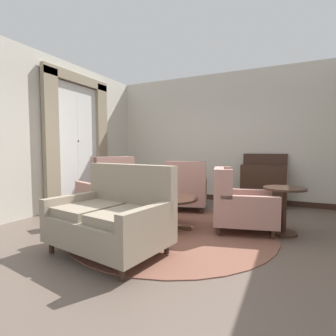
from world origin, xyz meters
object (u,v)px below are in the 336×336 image
armchair_back_corner (238,204)px  sideboard (263,183)px  settee (112,218)px  side_table (284,206)px  porcelain_vase (171,188)px  armchair_near_window (107,192)px  coffee_table (169,203)px  armchair_far_left (187,189)px

armchair_back_corner → sideboard: 2.04m
settee → side_table: 2.45m
porcelain_vase → settee: bearing=-103.5°
sideboard → armchair_near_window: bearing=-139.6°
sideboard → armchair_back_corner: bearing=-94.8°
settee → armchair_near_window: (-1.15, 1.33, 0.03)m
side_table → armchair_near_window: bearing=-174.8°
sideboard → coffee_table: bearing=-116.3°
armchair_near_window → side_table: (3.00, 0.27, -0.03)m
armchair_far_left → side_table: (1.84, -0.81, -0.01)m
armchair_far_left → sideboard: 1.75m
sideboard → settee: bearing=-111.6°
armchair_far_left → coffee_table: bearing=83.9°
coffee_table → armchair_near_window: armchair_near_window is taller
coffee_table → side_table: size_ratio=1.30×
settee → armchair_back_corner: settee is taller
armchair_near_window → armchair_back_corner: bearing=113.7°
armchair_near_window → sideboard: 3.33m
settee → armchair_back_corner: size_ratio=1.43×
armchair_far_left → sideboard: size_ratio=0.93×
armchair_far_left → side_table: size_ratio=1.54×
armchair_back_corner → coffee_table: bearing=94.3°
coffee_table → armchair_near_window: bearing=171.5°
settee → side_table: (1.84, 1.61, 0.00)m
settee → armchair_far_left: size_ratio=1.40×
settee → armchair_back_corner: bearing=59.1°
coffee_table → porcelain_vase: size_ratio=2.53×
porcelain_vase → sideboard: (1.12, 2.40, -0.13)m
armchair_back_corner → side_table: armchair_back_corner is taller
sideboard → side_table: bearing=-76.4°
porcelain_vase → armchair_near_window: (-1.42, 0.24, -0.19)m
coffee_table → armchair_far_left: (-0.21, 1.29, 0.02)m
porcelain_vase → side_table: 1.67m
armchair_near_window → armchair_back_corner: size_ratio=1.07×
armchair_near_window → sideboard: sideboard is taller
side_table → sideboard: (-0.46, 1.89, 0.10)m
coffee_table → porcelain_vase: bearing=-34.2°
coffee_table → armchair_near_window: size_ratio=0.80×
sideboard → armchair_far_left: bearing=-141.9°
armchair_near_window → sideboard: size_ratio=0.97×
coffee_table → sideboard: sideboard is taller
porcelain_vase → armchair_back_corner: size_ratio=0.34×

